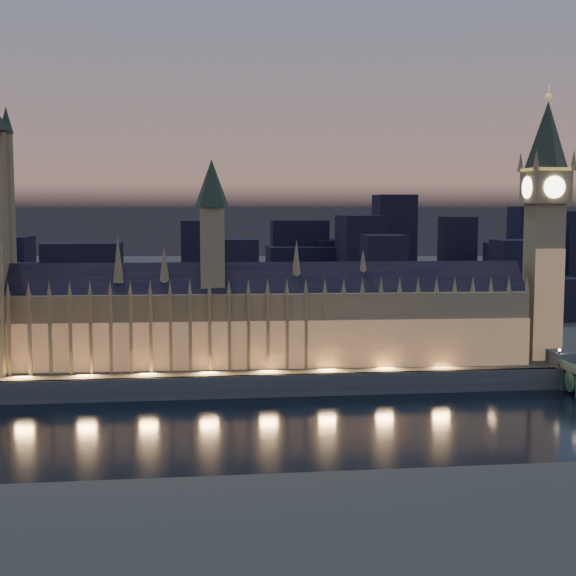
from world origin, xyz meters
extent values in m
plane|color=black|center=(0.00, 0.00, 0.00)|extent=(2000.00, 2000.00, 0.00)
cube|color=#3A3B2B|center=(0.00, 520.00, 4.00)|extent=(2000.00, 960.00, 8.00)
cube|color=#444545|center=(0.00, 41.00, 4.00)|extent=(2000.00, 2.50, 8.00)
cube|color=#9F8249|center=(-2.94, 62.00, 22.00)|extent=(200.61, 27.42, 28.00)
cube|color=tan|center=(-2.94, 51.75, 17.00)|extent=(200.00, 0.50, 18.00)
cube|color=black|center=(-2.94, 62.00, 39.00)|extent=(200.47, 23.69, 16.26)
cube|color=#9F8249|center=(-22.94, 62.00, 52.00)|extent=(9.00, 9.00, 32.00)
cone|color=#293427|center=(-22.94, 62.00, 77.00)|extent=(13.00, 13.00, 18.00)
cube|color=#9F8249|center=(-95.79, 51.40, 22.00)|extent=(1.20, 1.20, 28.00)
cone|color=#9F8249|center=(-95.79, 52.00, 39.00)|extent=(2.00, 2.00, 6.00)
cube|color=#9F8249|center=(-88.65, 51.40, 22.00)|extent=(1.20, 1.20, 28.00)
cone|color=#9F8249|center=(-88.65, 52.00, 39.00)|extent=(2.00, 2.00, 6.00)
cube|color=#9F8249|center=(-81.51, 51.40, 22.00)|extent=(1.20, 1.20, 28.00)
cone|color=#9F8249|center=(-81.51, 52.00, 39.00)|extent=(2.00, 2.00, 6.00)
cube|color=#9F8249|center=(-74.37, 51.40, 22.00)|extent=(1.20, 1.20, 28.00)
cone|color=#9F8249|center=(-74.37, 52.00, 39.00)|extent=(2.00, 2.00, 6.00)
cube|color=#9F8249|center=(-67.22, 51.40, 22.00)|extent=(1.20, 1.20, 28.00)
cone|color=#9F8249|center=(-67.22, 52.00, 39.00)|extent=(2.00, 2.00, 6.00)
cube|color=#9F8249|center=(-60.08, 51.40, 22.00)|extent=(1.20, 1.20, 28.00)
cone|color=#9F8249|center=(-60.08, 52.00, 39.00)|extent=(2.00, 2.00, 6.00)
cube|color=#9F8249|center=(-52.94, 51.40, 22.00)|extent=(1.20, 1.20, 28.00)
cone|color=#9F8249|center=(-52.94, 52.00, 39.00)|extent=(2.00, 2.00, 6.00)
cube|color=#9F8249|center=(-45.79, 51.40, 22.00)|extent=(1.20, 1.20, 28.00)
cone|color=#9F8249|center=(-45.79, 52.00, 39.00)|extent=(2.00, 2.00, 6.00)
cube|color=#9F8249|center=(-38.65, 51.40, 22.00)|extent=(1.20, 1.20, 28.00)
cone|color=#9F8249|center=(-38.65, 52.00, 39.00)|extent=(2.00, 2.00, 6.00)
cube|color=#9F8249|center=(-31.51, 51.40, 22.00)|extent=(1.20, 1.20, 28.00)
cone|color=#9F8249|center=(-31.51, 52.00, 39.00)|extent=(2.00, 2.00, 6.00)
cube|color=#9F8249|center=(-24.37, 51.40, 22.00)|extent=(1.20, 1.20, 28.00)
cone|color=#9F8249|center=(-24.37, 52.00, 39.00)|extent=(2.00, 2.00, 6.00)
cube|color=#9F8249|center=(-17.22, 51.40, 22.00)|extent=(1.20, 1.20, 28.00)
cone|color=#9F8249|center=(-17.22, 52.00, 39.00)|extent=(2.00, 2.00, 6.00)
cube|color=#9F8249|center=(-10.08, 51.40, 22.00)|extent=(1.20, 1.20, 28.00)
cone|color=#9F8249|center=(-10.08, 52.00, 39.00)|extent=(2.00, 2.00, 6.00)
cube|color=#9F8249|center=(-2.94, 51.40, 22.00)|extent=(1.20, 1.20, 28.00)
cone|color=#9F8249|center=(-2.94, 52.00, 39.00)|extent=(2.00, 2.00, 6.00)
cube|color=#9F8249|center=(4.21, 51.40, 22.00)|extent=(1.20, 1.20, 28.00)
cone|color=#9F8249|center=(4.21, 52.00, 39.00)|extent=(2.00, 2.00, 6.00)
cube|color=#9F8249|center=(11.35, 51.40, 22.00)|extent=(1.20, 1.20, 28.00)
cone|color=#9F8249|center=(11.35, 52.00, 39.00)|extent=(2.00, 2.00, 6.00)
cube|color=#9F8249|center=(18.49, 51.40, 22.00)|extent=(1.20, 1.20, 28.00)
cone|color=#9F8249|center=(18.49, 52.00, 39.00)|extent=(2.00, 2.00, 6.00)
cube|color=#9F8249|center=(25.63, 51.40, 22.00)|extent=(1.20, 1.20, 28.00)
cone|color=#9F8249|center=(25.63, 52.00, 39.00)|extent=(2.00, 2.00, 6.00)
cube|color=#9F8249|center=(32.78, 51.40, 22.00)|extent=(1.20, 1.20, 28.00)
cone|color=#9F8249|center=(32.78, 52.00, 39.00)|extent=(2.00, 2.00, 6.00)
cube|color=#9F8249|center=(39.92, 51.40, 22.00)|extent=(1.20, 1.20, 28.00)
cone|color=#9F8249|center=(39.92, 52.00, 39.00)|extent=(2.00, 2.00, 6.00)
cube|color=#9F8249|center=(47.06, 51.40, 22.00)|extent=(1.20, 1.20, 28.00)
cone|color=#9F8249|center=(47.06, 52.00, 39.00)|extent=(2.00, 2.00, 6.00)
cube|color=#9F8249|center=(54.21, 51.40, 22.00)|extent=(1.20, 1.20, 28.00)
cone|color=#9F8249|center=(54.21, 52.00, 39.00)|extent=(2.00, 2.00, 6.00)
cube|color=#9F8249|center=(61.35, 51.40, 22.00)|extent=(1.20, 1.20, 28.00)
cone|color=#9F8249|center=(61.35, 52.00, 39.00)|extent=(2.00, 2.00, 6.00)
cube|color=#9F8249|center=(68.49, 51.40, 22.00)|extent=(1.20, 1.20, 28.00)
cone|color=#9F8249|center=(68.49, 52.00, 39.00)|extent=(2.00, 2.00, 6.00)
cube|color=#9F8249|center=(75.63, 51.40, 22.00)|extent=(1.20, 1.20, 28.00)
cone|color=#9F8249|center=(75.63, 52.00, 39.00)|extent=(2.00, 2.00, 6.00)
cube|color=#9F8249|center=(82.78, 51.40, 22.00)|extent=(1.20, 1.20, 28.00)
cone|color=#9F8249|center=(82.78, 52.00, 39.00)|extent=(2.00, 2.00, 6.00)
cube|color=#9F8249|center=(89.92, 51.40, 22.00)|extent=(1.20, 1.20, 28.00)
cone|color=#9F8249|center=(89.92, 52.00, 39.00)|extent=(2.00, 2.00, 6.00)
cube|color=#9F8249|center=(97.06, 51.40, 22.00)|extent=(1.20, 1.20, 28.00)
cone|color=#9F8249|center=(97.06, 52.00, 39.00)|extent=(2.00, 2.00, 6.00)
cone|color=#9F8249|center=(-57.94, 62.00, 49.00)|extent=(4.40, 4.40, 18.00)
cone|color=#9F8249|center=(-40.94, 62.00, 47.00)|extent=(4.40, 4.40, 14.00)
cone|color=#9F8249|center=(9.06, 62.00, 48.00)|extent=(4.40, 4.40, 16.00)
cone|color=#9F8249|center=(35.06, 62.00, 46.00)|extent=(4.40, 4.40, 12.00)
cylinder|color=#9F8249|center=(-99.00, 73.00, 51.81)|extent=(4.40, 4.40, 87.62)
cone|color=#293427|center=(-99.00, 73.00, 100.62)|extent=(5.20, 5.20, 10.00)
cube|color=#9F8249|center=(108.00, 62.00, 38.77)|extent=(12.15, 12.15, 61.54)
cube|color=tan|center=(108.00, 55.80, 30.00)|extent=(12.00, 0.50, 44.00)
cube|color=#9F8249|center=(108.00, 62.00, 75.85)|extent=(15.00, 15.00, 12.62)
cube|color=#F2C64C|center=(108.00, 62.00, 82.76)|extent=(15.75, 15.75, 1.20)
cone|color=#293427|center=(108.00, 62.00, 96.36)|extent=(18.00, 18.00, 26.00)
sphere|color=#F2C64C|center=(108.00, 62.00, 110.86)|extent=(2.80, 2.80, 2.80)
cylinder|color=#F2C64C|center=(108.00, 62.00, 113.36)|extent=(0.40, 0.40, 5.00)
cylinder|color=#FFF2BF|center=(108.00, 54.25, 75.85)|extent=(8.40, 0.50, 8.40)
cylinder|color=#FFF2BF|center=(108.00, 69.75, 75.85)|extent=(8.40, 0.50, 8.40)
cylinder|color=#FFF2BF|center=(100.25, 62.00, 75.85)|extent=(0.50, 8.40, 8.40)
cylinder|color=#FFF2BF|center=(115.75, 62.00, 75.85)|extent=(0.50, 8.40, 8.40)
cone|color=#9F8249|center=(100.50, 54.50, 86.16)|extent=(2.60, 2.60, 8.00)
cone|color=#9F8249|center=(100.50, 69.50, 86.16)|extent=(2.60, 2.60, 8.00)
cone|color=#9F8249|center=(115.50, 54.50, 86.16)|extent=(2.60, 2.60, 8.00)
cone|color=#9F8249|center=(115.50, 69.50, 86.16)|extent=(2.60, 2.60, 8.00)
cube|color=#444545|center=(113.84, 45.00, 8.75)|extent=(17.72, 12.00, 9.50)
cylinder|color=black|center=(105.38, 40.00, 12.70)|extent=(0.30, 0.30, 4.40)
sphere|color=#FFD88C|center=(105.38, 40.00, 15.00)|extent=(1.00, 1.00, 1.00)
cube|color=black|center=(50.10, 130.59, 18.66)|extent=(19.03, 19.80, 21.31)
cube|color=black|center=(62.46, 142.01, 31.39)|extent=(19.65, 20.18, 46.77)
cube|color=black|center=(60.99, 287.29, 27.46)|extent=(19.44, 30.73, 38.91)
cube|color=black|center=(41.10, 293.60, 33.83)|extent=(37.76, 19.44, 51.66)
cube|color=black|center=(-27.70, 249.55, 34.19)|extent=(18.99, 34.57, 52.37)
cube|color=black|center=(-9.11, 157.00, 30.28)|extent=(21.11, 25.14, 44.56)
cube|color=black|center=(-85.14, 168.67, 29.23)|extent=(38.19, 23.57, 42.47)
cube|color=black|center=(175.87, 282.97, 17.33)|extent=(43.78, 39.06, 18.67)
cube|color=black|center=(-149.23, 315.96, 28.36)|extent=(19.72, 40.72, 40.73)
cube|color=black|center=(40.71, 279.78, 25.40)|extent=(44.53, 36.65, 34.81)
cube|color=black|center=(-29.23, 299.85, 19.40)|extent=(40.45, 27.15, 22.79)
cube|color=black|center=(-112.96, 158.07, 24.46)|extent=(24.19, 23.03, 32.91)
cube|color=black|center=(72.58, 245.55, 35.65)|extent=(24.63, 41.01, 55.30)
cube|color=black|center=(46.50, 174.58, 20.49)|extent=(44.15, 42.43, 24.97)
cube|color=black|center=(153.21, 189.31, 29.03)|extent=(30.39, 22.61, 42.07)
cube|color=black|center=(174.49, 259.49, 26.53)|extent=(28.33, 19.81, 37.06)
cube|color=black|center=(161.05, 170.48, 19.36)|extent=(24.83, 31.49, 22.72)
cube|color=black|center=(153.47, 301.59, 34.88)|extent=(19.19, 29.53, 53.76)
cube|color=black|center=(107.89, 300.00, 42.42)|extent=(26.00, 26.00, 68.85)
cube|color=black|center=(206.81, 300.00, 38.44)|extent=(26.00, 26.00, 60.88)
camera|label=1|loc=(-30.15, -241.10, 67.81)|focal=50.00mm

